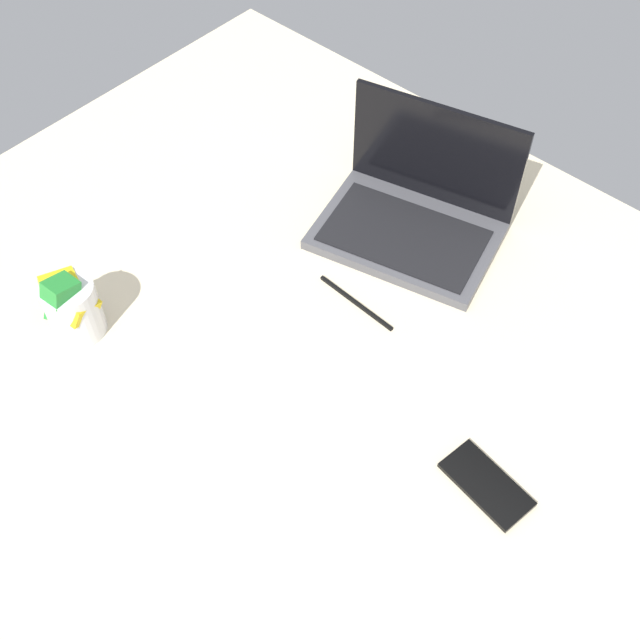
{
  "coord_description": "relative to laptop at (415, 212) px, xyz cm",
  "views": [
    {
      "loc": [
        45.68,
        -55.61,
        129.09
      ],
      "look_at": [
        -8.6,
        5.02,
        24.0
      ],
      "focal_mm": 45.3,
      "sensor_mm": 36.0,
      "label": 1
    }
  ],
  "objects": [
    {
      "name": "bed_mattress",
      "position": [
        13.31,
        -36.86,
        -13.41
      ],
      "size": [
        180.0,
        140.0,
        18.0
      ],
      "primitive_type": "cube",
      "color": "beige",
      "rests_on": "ground"
    },
    {
      "name": "laptop",
      "position": [
        0.0,
        0.0,
        0.0
      ],
      "size": [
        37.68,
        30.47,
        23.0
      ],
      "rotation": [
        0.0,
        0.0,
        0.25
      ],
      "color": "#4C4C51",
      "rests_on": "bed_mattress"
    },
    {
      "name": "charger_cable",
      "position": [
        3.91,
        -21.43,
        -4.11
      ],
      "size": [
        17.01,
        1.38,
        0.6
      ],
      "primitive_type": "cube",
      "rotation": [
        0.0,
        0.0,
        -0.05
      ],
      "color": "black",
      "rests_on": "bed_mattress"
    },
    {
      "name": "cell_phone",
      "position": [
        41.25,
        -35.22,
        -4.01
      ],
      "size": [
        14.87,
        8.84,
        0.8
      ],
      "primitive_type": "cube",
      "rotation": [
        0.0,
        0.0,
        1.42
      ],
      "color": "black",
      "rests_on": "bed_mattress"
    },
    {
      "name": "snack_cup",
      "position": [
        -28.01,
        -57.52,
        1.76
      ],
      "size": [
        10.05,
        9.0,
        14.04
      ],
      "color": "silver",
      "rests_on": "bed_mattress"
    }
  ]
}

